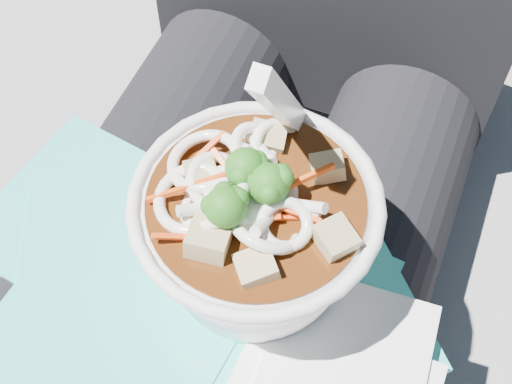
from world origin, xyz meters
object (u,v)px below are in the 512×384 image
at_px(stone_ledge, 278,282).
at_px(plastic_bag, 191,290).
at_px(person_body, 264,178).
at_px(udon_bowl, 255,227).
at_px(lap, 223,280).

bearing_deg(stone_ledge, plastic_bag, -90.11).
distance_m(person_body, udon_bowl, 0.17).
bearing_deg(person_body, plastic_bag, -90.16).
relative_size(lap, udon_bowl, 2.36).
bearing_deg(udon_bowl, stone_ledge, 102.39).
relative_size(lap, plastic_bag, 1.30).
xyz_separation_m(person_body, plastic_bag, (-0.00, -0.14, 0.05)).
height_order(lap, person_body, person_body).
xyz_separation_m(stone_ledge, lap, (0.00, -0.15, 0.29)).
height_order(lap, plastic_bag, plastic_bag).
height_order(lap, udon_bowl, udon_bowl).
bearing_deg(stone_ledge, lap, -90.00).
bearing_deg(plastic_bag, lap, 89.56).
distance_m(stone_ledge, plastic_bag, 0.42).
xyz_separation_m(person_body, udon_bowl, (0.04, -0.11, 0.12)).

